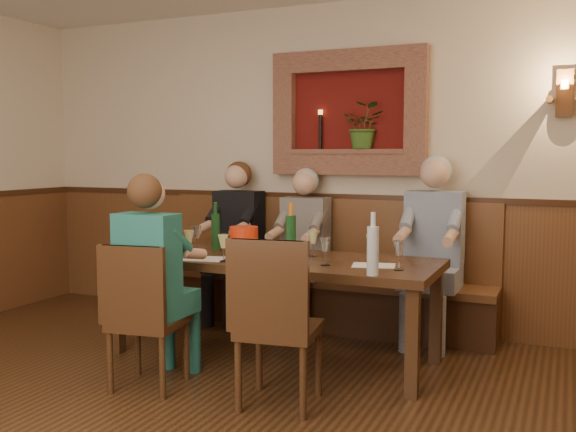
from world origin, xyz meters
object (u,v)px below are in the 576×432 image
Objects in this scene: person_bench_right at (431,266)px; wine_bottle_green_b at (216,230)px; chair_near_right at (279,357)px; person_bench_left at (234,255)px; bench at (319,289)px; person_chair_front at (156,298)px; spittoon_bucket at (244,243)px; chair_near_left at (148,346)px; dining_table at (273,267)px; wine_bottle_green_a at (291,236)px; water_bottle at (373,249)px; person_bench_mid at (301,263)px.

person_bench_right is 4.00× the size of wine_bottle_green_b.
chair_near_right is 0.71× the size of person_bench_left.
chair_near_right is at bearing -76.56° from bench.
person_chair_front reaches higher than wine_bottle_green_b.
spittoon_bucket is 0.53m from wine_bottle_green_b.
chair_near_left is (-0.47, -1.83, -0.05)m from bench.
chair_near_left is 1.78m from person_bench_left.
dining_table is 2.54× the size of chair_near_left.
dining_table is 5.94× the size of wine_bottle_green_a.
wine_bottle_green_b reaches higher than spittoon_bucket.
water_bottle is (1.64, -1.22, 0.32)m from person_bench_left.
wine_bottle_green_b reaches higher than bench.
dining_table is 1.30m from person_bench_right.
spittoon_bucket is at bearing 167.47° from water_bottle.
bench is at bearing 82.08° from spittoon_bucket.
wine_bottle_green_b is at bearing -73.04° from person_bench_left.
spittoon_bucket is at bearing -91.81° from person_bench_mid.
bench is at bearing 173.78° from person_bench_right.
chair_near_left is 0.99m from spittoon_bucket.
chair_near_left is 0.69× the size of person_chair_front.
person_bench_mid is at bearing 69.93° from chair_near_left.
person_chair_front is 1.04m from wine_bottle_green_a.
chair_near_right is 2.60× the size of water_bottle.
chair_near_left is 0.66× the size of person_bench_left.
chair_near_right is 1.75m from person_bench_mid.
person_bench_mid is (0.66, 0.00, -0.03)m from person_bench_left.
spittoon_bucket is at bearing 123.09° from chair_near_right.
person_bench_left is at bearing 117.77° from chair_near_right.
person_bench_left reaches higher than water_bottle.
person_bench_mid reaches higher than person_chair_front.
chair_near_left is 2.28m from person_bench_right.
chair_near_right is 2.74× the size of wine_bottle_green_b.
person_bench_right is at bearing 62.64° from chair_near_right.
wine_bottle_green_b is at bearing -156.69° from person_bench_right.
person_chair_front is 0.76m from spittoon_bucket.
person_bench_left is at bearing 179.95° from person_bench_right.
person_chair_front is 3.41× the size of wine_bottle_green_a.
chair_near_right is 2.06m from person_bench_left.
chair_near_left is at bearing 176.73° from chair_near_right.
wine_bottle_green_a reaches higher than water_bottle.
wine_bottle_green_b is (-0.73, 0.19, -0.02)m from wine_bottle_green_a.
person_bench_right is 1.72m from wine_bottle_green_b.
dining_table is at bearing 156.06° from water_bottle.
dining_table is at bearing 45.86° from spittoon_bucket.
bench is 2.02× the size of person_bench_right.
water_bottle is (0.99, -1.22, 0.34)m from person_bench_mid.
chair_near_left is at bearing -130.25° from person_bench_right.
person_bench_left is at bearing 91.46° from chair_near_left.
person_chair_front is at bearing -105.31° from bench.
chair_near_right is at bearing -62.62° from dining_table.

